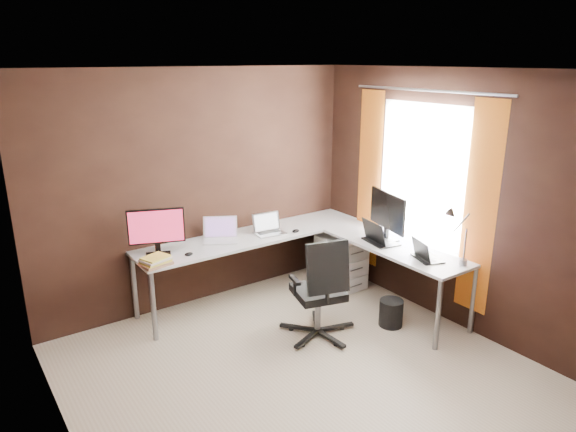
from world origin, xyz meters
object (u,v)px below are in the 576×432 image
(laptop_black_big, at_px, (378,238))
(wastebasket, at_px, (391,313))
(monitor_left, at_px, (156,230))
(laptop_silver, at_px, (268,229))
(laptop_black_small, at_px, (425,255))
(desk_lamp, at_px, (456,230))
(book_stack, at_px, (156,261))
(monitor_right, at_px, (388,213))
(laptop_white, at_px, (220,235))
(drawer_pedestal, at_px, (341,262))
(office_chair, at_px, (319,308))

(laptop_black_big, distance_m, wastebasket, 0.78)
(monitor_left, distance_m, laptop_silver, 1.27)
(monitor_left, relative_size, laptop_black_big, 1.27)
(laptop_black_small, height_order, wastebasket, laptop_black_small)
(monitor_left, xyz_separation_m, wastebasket, (1.84, -1.39, -0.86))
(desk_lamp, bearing_deg, laptop_silver, 111.04)
(book_stack, distance_m, desk_lamp, 2.80)
(monitor_left, relative_size, laptop_black_small, 1.46)
(monitor_right, height_order, laptop_black_big, monitor_right)
(monitor_right, bearing_deg, laptop_black_big, 115.96)
(laptop_silver, height_order, wastebasket, laptop_silver)
(laptop_white, relative_size, desk_lamp, 0.80)
(laptop_silver, height_order, desk_lamp, desk_lamp)
(laptop_black_big, relative_size, laptop_black_small, 1.15)
(drawer_pedestal, bearing_deg, laptop_silver, 158.69)
(laptop_silver, relative_size, laptop_black_small, 0.98)
(drawer_pedestal, xyz_separation_m, laptop_black_big, (-0.04, -0.61, 0.48))
(monitor_left, bearing_deg, drawer_pedestal, 10.27)
(office_chair, bearing_deg, laptop_silver, 99.18)
(laptop_black_small, relative_size, book_stack, 1.18)
(monitor_left, xyz_separation_m, office_chair, (1.12, -1.14, -0.69))
(office_chair, bearing_deg, monitor_right, 25.25)
(monitor_left, relative_size, monitor_right, 0.83)
(laptop_black_small, bearing_deg, laptop_black_big, 23.33)
(office_chair, bearing_deg, laptop_black_big, 24.79)
(laptop_silver, bearing_deg, laptop_black_big, -43.99)
(laptop_white, distance_m, laptop_black_small, 2.10)
(laptop_silver, xyz_separation_m, laptop_black_big, (0.76, -0.93, 0.01))
(monitor_left, distance_m, book_stack, 0.34)
(laptop_black_small, distance_m, desk_lamp, 0.40)
(laptop_silver, bearing_deg, office_chair, -90.04)
(monitor_right, xyz_separation_m, laptop_silver, (-0.92, 0.89, -0.24))
(desk_lamp, xyz_separation_m, wastebasket, (-0.33, 0.43, -0.94))
(laptop_black_small, distance_m, book_stack, 2.55)
(laptop_silver, bearing_deg, drawer_pedestal, -14.87)
(monitor_left, xyz_separation_m, desk_lamp, (2.17, -1.82, 0.08))
(monitor_left, distance_m, office_chair, 1.74)
(laptop_silver, distance_m, laptop_black_big, 1.20)
(monitor_right, xyz_separation_m, laptop_black_big, (-0.15, -0.03, -0.24))
(laptop_silver, xyz_separation_m, book_stack, (-1.36, -0.16, -0.01))
(laptop_silver, distance_m, wastebasket, 1.58)
(laptop_black_big, relative_size, office_chair, 0.40)
(laptop_white, bearing_deg, drawer_pedestal, 12.41)
(laptop_black_big, bearing_deg, monitor_right, -67.86)
(laptop_black_big, bearing_deg, laptop_white, 61.64)
(monitor_right, xyz_separation_m, office_chair, (-1.04, -0.18, -0.72))
(office_chair, height_order, wastebasket, office_chair)
(monitor_left, xyz_separation_m, laptop_white, (0.70, 0.03, -0.21))
(book_stack, bearing_deg, laptop_black_small, -32.06)
(monitor_right, relative_size, laptop_black_small, 1.75)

